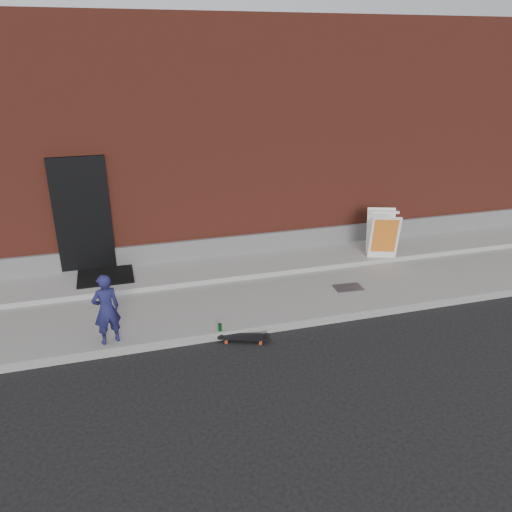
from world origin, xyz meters
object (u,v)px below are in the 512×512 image
object	(u,v)px
pizza_sign	(383,234)
soda_can	(220,328)
skateboard	(244,337)
child	(106,309)

from	to	relation	value
pizza_sign	soda_can	size ratio (longest dim) A/B	8.07
skateboard	pizza_sign	distance (m)	4.21
child	pizza_sign	xyz separation A→B (m)	(5.64, 1.78, 0.03)
skateboard	child	bearing A→B (deg)	171.15
child	skateboard	world-z (taller)	child
child	pizza_sign	size ratio (longest dim) A/B	1.14
skateboard	soda_can	bearing A→B (deg)	154.18
skateboard	soda_can	distance (m)	0.41
skateboard	pizza_sign	xyz separation A→B (m)	(3.59, 2.10, 0.68)
child	pizza_sign	world-z (taller)	child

